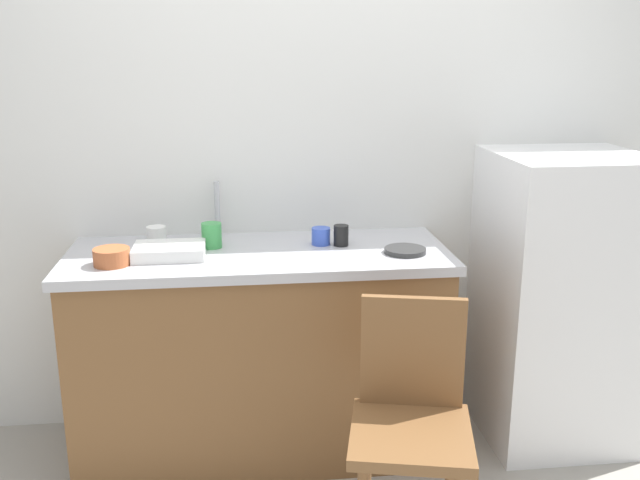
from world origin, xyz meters
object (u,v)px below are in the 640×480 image
Objects in this scene: terracotta_bowl at (112,257)px; dish_tray at (169,251)px; cup_black at (341,235)px; cup_white at (156,235)px; cup_blue at (321,236)px; refrigerator at (559,298)px; hotplate at (405,251)px; cup_green at (212,235)px; chair at (411,419)px.

dish_tray is at bearing 21.07° from terracotta_bowl.
dish_tray is 0.71m from cup_black.
cup_white is 1.04× the size of cup_blue.
hotplate is at bearing -172.59° from refrigerator.
cup_white is at bearing 156.78° from cup_green.
chair is 5.24× the size of hotplate.
cup_black reaches higher than chair.
cup_green reaches higher than terracotta_bowl.
refrigerator is at bearing -3.09° from cup_green.
dish_tray is 0.95m from hotplate.
refrigerator is 4.58× the size of dish_tray.
cup_green is at bearing 36.72° from dish_tray.
hotplate is at bearing -30.09° from cup_black.
cup_black is (-0.13, 0.75, 0.45)m from chair.
dish_tray is 2.69× the size of cup_green.
hotplate is 0.28m from cup_black.
cup_white is (-0.07, 0.22, 0.01)m from dish_tray.
cup_white reaches higher than chair.
dish_tray is (-0.84, 0.66, 0.43)m from chair.
cup_black is at bearing 177.24° from refrigerator.
cup_green is at bearing 167.35° from hotplate.
dish_tray is 0.21m from cup_green.
chair is 10.82× the size of cup_white.
cup_green is at bearing -23.22° from cup_white.
cup_green is at bearing 28.51° from terracotta_bowl.
cup_black reaches higher than hotplate.
cup_white is 0.70m from cup_blue.
chair is 1.34m from cup_white.
cup_black is (0.91, 0.17, 0.01)m from terracotta_bowl.
cup_white reaches higher than dish_tray.
cup_black is at bearing 113.14° from chair.
hotplate is at bearing -12.65° from cup_green.
hotplate is (-0.73, -0.09, 0.27)m from refrigerator.
hotplate is 2.15× the size of cup_blue.
chair is at bearing -100.38° from hotplate.
terracotta_bowl is 1.33× the size of cup_green.
hotplate is 1.63× the size of cup_green.
dish_tray is (-1.67, -0.04, 0.29)m from refrigerator.
refrigerator is at bearing 53.15° from chair.
refrigerator is at bearing -2.76° from cup_black.
dish_tray is at bearing -143.28° from cup_green.
cup_blue reaches higher than dish_tray.
cup_blue is at bearing -9.05° from cup_white.
chair is at bearing -49.38° from cup_green.
cup_white reaches higher than hotplate.
cup_blue is (0.83, 0.19, 0.00)m from terracotta_bowl.
chair is 0.92m from cup_blue.
cup_black is 0.09m from cup_blue.
cup_black reaches higher than cup_blue.
cup_blue reaches higher than terracotta_bowl.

